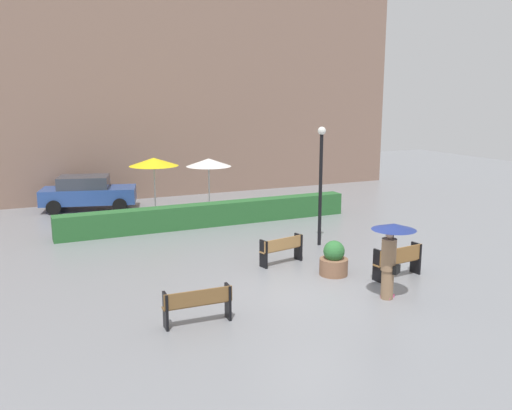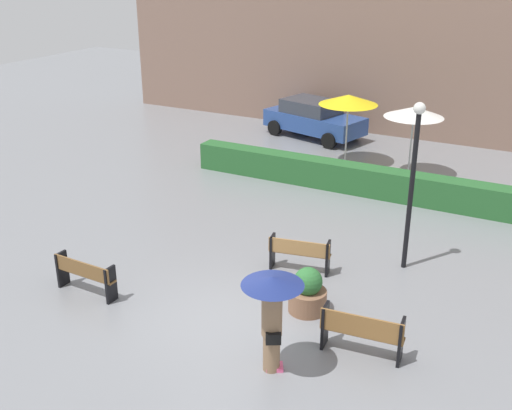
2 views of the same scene
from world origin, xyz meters
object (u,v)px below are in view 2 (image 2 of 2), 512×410
object	(u,v)px
bench_near_left	(85,274)
bench_near_right	(362,331)
pedestrian_with_umbrella	(272,307)
bench_mid_center	(300,252)
planter_pot	(308,293)
patio_umbrella_white	(414,112)
lamp_post	(413,171)
patio_umbrella_yellow	(348,100)
parked_car	(314,118)

from	to	relation	value
bench_near_left	bench_near_right	bearing A→B (deg)	6.37
bench_near_left	pedestrian_with_umbrella	world-z (taller)	pedestrian_with_umbrella
bench_mid_center	planter_pot	distance (m)	1.81
bench_near_left	patio_umbrella_white	size ratio (longest dim) A/B	0.66
patio_umbrella_white	planter_pot	bearing A→B (deg)	-87.75
bench_near_left	planter_pot	distance (m)	5.05
bench_near_right	lamp_post	world-z (taller)	lamp_post
bench_near_left	lamp_post	xyz separation A→B (m)	(6.07, 4.68, 2.01)
patio_umbrella_yellow	lamp_post	bearing A→B (deg)	-59.31
bench_mid_center	parked_car	xyz separation A→B (m)	(-4.34, 11.11, 0.30)
planter_pot	patio_umbrella_yellow	world-z (taller)	patio_umbrella_yellow
bench_near_left	bench_near_right	xyz separation A→B (m)	(6.31, 0.70, 0.02)
bench_near_right	planter_pot	distance (m)	1.85
bench_near_right	parked_car	xyz separation A→B (m)	(-6.80, 13.67, 0.28)
bench_near_right	planter_pot	bearing A→B (deg)	147.39
pedestrian_with_umbrella	patio_umbrella_white	bearing A→B (deg)	93.02
bench_near_left	planter_pot	world-z (taller)	planter_pot
bench_mid_center	bench_near_right	bearing A→B (deg)	-46.27
lamp_post	patio_umbrella_white	world-z (taller)	lamp_post
pedestrian_with_umbrella	lamp_post	xyz separation A→B (m)	(1.07, 5.22, 1.14)
patio_umbrella_yellow	parked_car	bearing A→B (deg)	131.44
bench_mid_center	planter_pot	xyz separation A→B (m)	(0.90, -1.57, -0.07)
bench_near_left	patio_umbrella_yellow	bearing A→B (deg)	80.37
bench_near_left	lamp_post	bearing A→B (deg)	37.61
bench_mid_center	pedestrian_with_umbrella	world-z (taller)	pedestrian_with_umbrella
pedestrian_with_umbrella	parked_car	distance (m)	15.90
pedestrian_with_umbrella	planter_pot	bearing A→B (deg)	96.31
patio_umbrella_yellow	pedestrian_with_umbrella	bearing A→B (deg)	-75.95
bench_near_left	lamp_post	distance (m)	7.93
bench_near_right	lamp_post	xyz separation A→B (m)	(-0.24, 3.98, 1.99)
planter_pot	lamp_post	xyz separation A→B (m)	(1.31, 2.98, 2.08)
bench_near_right	bench_mid_center	world-z (taller)	bench_near_right
pedestrian_with_umbrella	patio_umbrella_yellow	xyz separation A→B (m)	(-3.04, 12.14, 1.01)
patio_umbrella_white	bench_mid_center	bearing A→B (deg)	-93.65
bench_near_right	pedestrian_with_umbrella	world-z (taller)	pedestrian_with_umbrella
parked_car	patio_umbrella_yellow	bearing A→B (deg)	-48.56
lamp_post	patio_umbrella_white	xyz separation A→B (m)	(-1.70, 6.70, -0.25)
patio_umbrella_yellow	bench_near_left	bearing A→B (deg)	-99.63
bench_near_left	patio_umbrella_yellow	distance (m)	11.91
bench_near_left	parked_car	bearing A→B (deg)	91.93
pedestrian_with_umbrella	parked_car	xyz separation A→B (m)	(-5.49, 14.92, -0.57)
bench_mid_center	lamp_post	size ratio (longest dim) A/B	0.37
lamp_post	parked_car	xyz separation A→B (m)	(-6.56, 9.70, -1.71)
patio_umbrella_white	parked_car	size ratio (longest dim) A/B	0.54
bench_near_left	planter_pot	size ratio (longest dim) A/B	1.57
patio_umbrella_white	parked_car	distance (m)	5.89
bench_near_right	pedestrian_with_umbrella	xyz separation A→B (m)	(-1.31, -1.25, 0.85)
bench_mid_center	patio_umbrella_white	size ratio (longest dim) A/B	0.62
pedestrian_with_umbrella	patio_umbrella_yellow	distance (m)	12.55
bench_near_left	bench_mid_center	xyz separation A→B (m)	(3.86, 3.27, -0.01)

